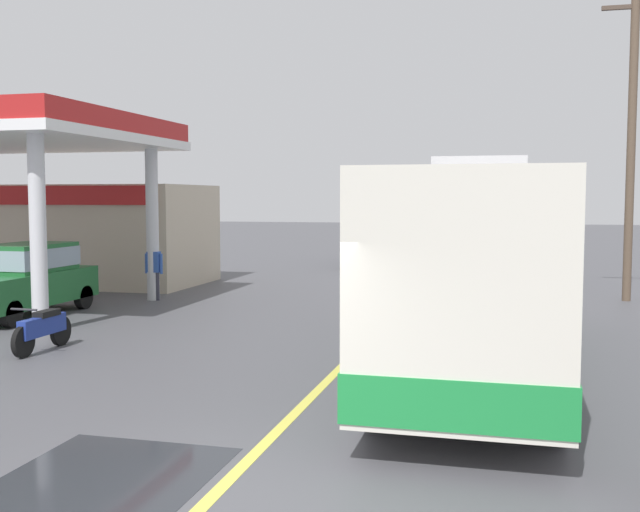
% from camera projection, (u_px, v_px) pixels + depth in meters
% --- Properties ---
extents(ground, '(120.00, 120.00, 0.00)m').
position_uv_depth(ground, '(428.00, 280.00, 27.02)').
color(ground, '#4C4C51').
extents(lane_divider_stripe, '(0.16, 50.00, 0.01)m').
position_uv_depth(lane_divider_stripe, '(410.00, 298.00, 22.19)').
color(lane_divider_stripe, '#D8CC4C').
rests_on(lane_divider_stripe, ground).
extents(coach_bus_main, '(2.60, 11.04, 3.69)m').
position_uv_depth(coach_bus_main, '(478.00, 269.00, 13.10)').
color(coach_bus_main, silver).
rests_on(coach_bus_main, ground).
extents(gas_station_roadside, '(9.10, 11.95, 5.10)m').
position_uv_depth(gas_station_roadside, '(68.00, 209.00, 23.84)').
color(gas_station_roadside, '#B21E1E').
rests_on(gas_station_roadside, ground).
extents(car_at_pump, '(1.70, 4.20, 1.82)m').
position_uv_depth(car_at_pump, '(25.00, 276.00, 18.71)').
color(car_at_pump, '#1E602D').
rests_on(car_at_pump, ground).
extents(minibus_opposing_lane, '(2.04, 6.13, 2.44)m').
position_uv_depth(minibus_opposing_lane, '(381.00, 232.00, 32.91)').
color(minibus_opposing_lane, '#A5A5AD').
rests_on(minibus_opposing_lane, ground).
extents(motorcycle_parked_forecourt, '(0.55, 1.80, 0.92)m').
position_uv_depth(motorcycle_parked_forecourt, '(43.00, 329.00, 14.43)').
color(motorcycle_parked_forecourt, black).
rests_on(motorcycle_parked_forecourt, ground).
extents(pedestrian_near_pump, '(0.55, 0.22, 1.66)m').
position_uv_depth(pedestrian_near_pump, '(154.00, 268.00, 21.57)').
color(pedestrian_near_pump, '#33333F').
rests_on(pedestrian_near_pump, ground).
extents(car_trailing_behind_bus, '(1.70, 4.20, 1.82)m').
position_uv_depth(car_trailing_behind_bus, '(486.00, 251.00, 27.23)').
color(car_trailing_behind_bus, black).
rests_on(car_trailing_behind_bus, ground).
extents(utility_pole_roadside, '(1.80, 0.24, 8.93)m').
position_uv_depth(utility_pole_roadside, '(631.00, 139.00, 21.16)').
color(utility_pole_roadside, brown).
rests_on(utility_pole_roadside, ground).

